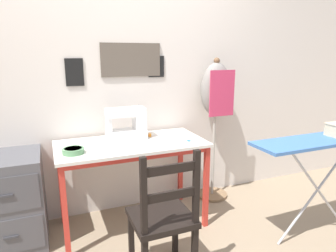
% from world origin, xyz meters
% --- Properties ---
extents(ground_plane, '(14.00, 14.00, 0.00)m').
position_xyz_m(ground_plane, '(0.00, 0.00, 0.00)').
color(ground_plane, gray).
extents(wall_back, '(10.00, 0.07, 2.55)m').
position_xyz_m(wall_back, '(0.00, 0.68, 1.28)').
color(wall_back, silver).
rests_on(wall_back, ground_plane).
extents(sewing_table, '(1.23, 0.61, 0.76)m').
position_xyz_m(sewing_table, '(0.00, 0.29, 0.67)').
color(sewing_table, silver).
rests_on(sewing_table, ground_plane).
extents(sewing_machine, '(0.35, 0.19, 0.30)m').
position_xyz_m(sewing_machine, '(0.01, 0.43, 0.89)').
color(sewing_machine, white).
rests_on(sewing_machine, sewing_table).
extents(fabric_bowl, '(0.16, 0.16, 0.04)m').
position_xyz_m(fabric_bowl, '(-0.48, 0.19, 0.78)').
color(fabric_bowl, '#56895B').
rests_on(fabric_bowl, sewing_table).
extents(scissors, '(0.14, 0.07, 0.01)m').
position_xyz_m(scissors, '(0.49, 0.17, 0.76)').
color(scissors, silver).
rests_on(scissors, sewing_table).
extents(thread_spool_near_machine, '(0.04, 0.04, 0.04)m').
position_xyz_m(thread_spool_near_machine, '(0.20, 0.41, 0.78)').
color(thread_spool_near_machine, orange).
rests_on(thread_spool_near_machine, sewing_table).
extents(wooden_chair, '(0.40, 0.38, 0.92)m').
position_xyz_m(wooden_chair, '(0.01, -0.39, 0.43)').
color(wooden_chair, black).
rests_on(wooden_chair, ground_plane).
extents(filing_cabinet, '(0.48, 0.53, 0.73)m').
position_xyz_m(filing_cabinet, '(-0.95, 0.40, 0.37)').
color(filing_cabinet, '#4C4C51').
rests_on(filing_cabinet, ground_plane).
extents(dress_form, '(0.32, 0.32, 1.45)m').
position_xyz_m(dress_form, '(0.92, 0.51, 1.05)').
color(dress_form, '#846647').
rests_on(dress_form, ground_plane).
extents(ironing_board, '(1.22, 0.30, 0.85)m').
position_xyz_m(ironing_board, '(1.35, -0.42, 0.79)').
color(ironing_board, '#3D6BAD').
rests_on(ironing_board, ground_plane).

